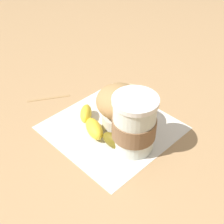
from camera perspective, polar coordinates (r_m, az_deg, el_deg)
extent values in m
plane|color=tan|center=(0.72, 0.00, -2.91)|extent=(3.00, 3.00, 0.00)
cube|color=white|center=(0.72, 0.00, -2.87)|extent=(0.31, 0.31, 0.00)
cylinder|color=silver|center=(0.64, 4.05, -2.42)|extent=(0.09, 0.09, 0.12)
cylinder|color=white|center=(0.60, 4.32, 2.12)|extent=(0.09, 0.09, 0.01)
cylinder|color=#846042|center=(0.64, 4.03, -2.77)|extent=(0.09, 0.09, 0.04)
cylinder|color=white|center=(0.71, 1.26, -1.43)|extent=(0.08, 0.08, 0.03)
ellipsoid|color=#AD8451|center=(0.68, 1.33, 1.99)|extent=(0.10, 0.10, 0.07)
ellipsoid|color=yellow|center=(0.73, -4.78, -0.28)|extent=(0.05, 0.06, 0.03)
ellipsoid|color=yellow|center=(0.69, -3.25, -3.05)|extent=(0.07, 0.06, 0.03)
ellipsoid|color=brown|center=(0.66, 0.27, -5.29)|extent=(0.06, 0.03, 0.03)
cube|color=#E0B27F|center=(0.84, 4.31, 4.29)|extent=(0.05, 0.04, 0.01)
cube|color=tan|center=(0.82, -11.71, 2.34)|extent=(0.08, 0.09, 0.00)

